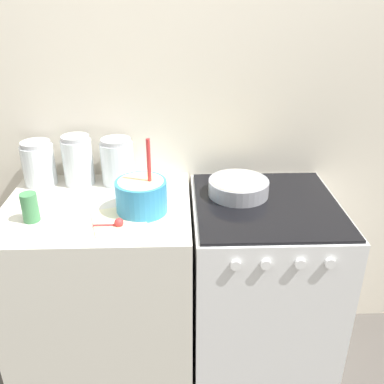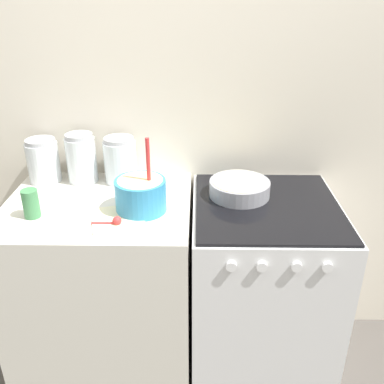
# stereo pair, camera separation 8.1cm
# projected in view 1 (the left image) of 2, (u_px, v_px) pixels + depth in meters

# --- Properties ---
(wall_back) EXTENTS (4.60, 0.05, 2.40)m
(wall_back) POSITION_uv_depth(u_px,v_px,m) (188.00, 121.00, 2.04)
(wall_back) COLOR beige
(wall_back) RESTS_ON ground_plane
(countertop_cabinet) EXTENTS (0.80, 0.66, 0.94)m
(countertop_cabinet) POSITION_uv_depth(u_px,v_px,m) (106.00, 293.00, 2.03)
(countertop_cabinet) COLOR silver
(countertop_cabinet) RESTS_ON ground_plane
(stove) EXTENTS (0.64, 0.68, 0.94)m
(stove) POSITION_uv_depth(u_px,v_px,m) (260.00, 289.00, 2.05)
(stove) COLOR silver
(stove) RESTS_ON ground_plane
(mixing_bowl) EXTENTS (0.21, 0.21, 0.32)m
(mixing_bowl) POSITION_uv_depth(u_px,v_px,m) (141.00, 194.00, 1.74)
(mixing_bowl) COLOR #338CBF
(mixing_bowl) RESTS_ON countertop_cabinet
(baking_pan) EXTENTS (0.27, 0.27, 0.07)m
(baking_pan) POSITION_uv_depth(u_px,v_px,m) (238.00, 187.00, 1.90)
(baking_pan) COLOR gray
(baking_pan) RESTS_ON stove
(storage_jar_left) EXTENTS (0.15, 0.15, 0.21)m
(storage_jar_left) POSITION_uv_depth(u_px,v_px,m) (39.00, 166.00, 1.98)
(storage_jar_left) COLOR silver
(storage_jar_left) RESTS_ON countertop_cabinet
(storage_jar_middle) EXTENTS (0.14, 0.14, 0.23)m
(storage_jar_middle) POSITION_uv_depth(u_px,v_px,m) (78.00, 163.00, 1.99)
(storage_jar_middle) COLOR silver
(storage_jar_middle) RESTS_ON countertop_cabinet
(storage_jar_right) EXTENTS (0.15, 0.15, 0.22)m
(storage_jar_right) POSITION_uv_depth(u_px,v_px,m) (118.00, 164.00, 1.99)
(storage_jar_right) COLOR silver
(storage_jar_right) RESTS_ON countertop_cabinet
(tin_can) EXTENTS (0.07, 0.07, 0.12)m
(tin_can) POSITION_uv_depth(u_px,v_px,m) (30.00, 207.00, 1.68)
(tin_can) COLOR #3F7F4C
(tin_can) RESTS_ON countertop_cabinet
(recipe_page) EXTENTS (0.25, 0.26, 0.01)m
(recipe_page) POSITION_uv_depth(u_px,v_px,m) (119.00, 220.00, 1.70)
(recipe_page) COLOR beige
(recipe_page) RESTS_ON countertop_cabinet
(measuring_spoon) EXTENTS (0.12, 0.04, 0.04)m
(measuring_spoon) POSITION_uv_depth(u_px,v_px,m) (116.00, 223.00, 1.65)
(measuring_spoon) COLOR red
(measuring_spoon) RESTS_ON countertop_cabinet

